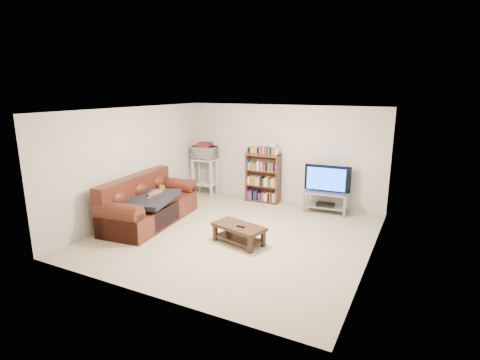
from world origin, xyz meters
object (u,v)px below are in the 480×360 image
Objects in this scene: sofa at (147,206)px; coffee_table at (239,231)px; bookshelf at (263,177)px; tv_stand at (326,199)px.

coffee_table is at bearing -9.92° from sofa.
bookshelf reaches higher than coffee_table.
bookshelf reaches higher than sofa.
tv_stand is 1.66m from bookshelf.
sofa is at bearing -169.03° from coffee_table.
coffee_table is 0.86× the size of bookshelf.
coffee_table is 2.65m from tv_stand.
coffee_table is (2.26, -0.13, -0.10)m from sofa.
sofa is 3.98m from tv_stand.
sofa reaches higher than tv_stand.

